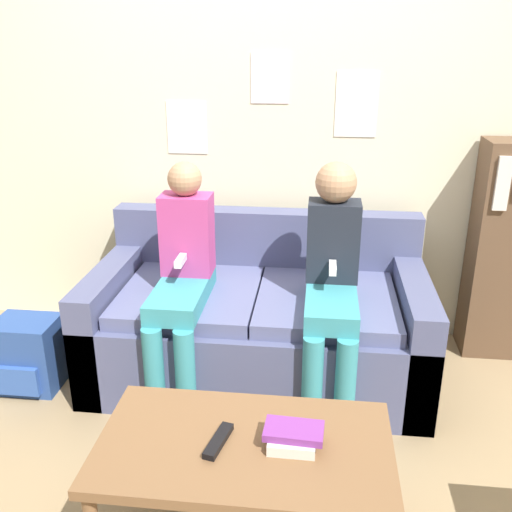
{
  "coord_description": "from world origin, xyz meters",
  "views": [
    {
      "loc": [
        0.28,
        -2.04,
        1.63
      ],
      "look_at": [
        0.0,
        0.42,
        0.69
      ],
      "focal_mm": 40.0,
      "sensor_mm": 36.0,
      "label": 1
    }
  ],
  "objects_px": {
    "tv_remote": "(218,441)",
    "person_right": "(332,275)",
    "person_left": "(182,274)",
    "backpack": "(29,355)",
    "couch": "(259,323)",
    "coffee_table": "(244,454)"
  },
  "relations": [
    {
      "from": "couch",
      "to": "tv_remote",
      "type": "height_order",
      "value": "couch"
    },
    {
      "from": "tv_remote",
      "to": "backpack",
      "type": "height_order",
      "value": "tv_remote"
    },
    {
      "from": "couch",
      "to": "backpack",
      "type": "relative_size",
      "value": 4.58
    },
    {
      "from": "couch",
      "to": "person_left",
      "type": "height_order",
      "value": "person_left"
    },
    {
      "from": "person_left",
      "to": "person_right",
      "type": "distance_m",
      "value": 0.69
    },
    {
      "from": "couch",
      "to": "person_right",
      "type": "height_order",
      "value": "person_right"
    },
    {
      "from": "person_left",
      "to": "tv_remote",
      "type": "distance_m",
      "value": 0.99
    },
    {
      "from": "person_right",
      "to": "tv_remote",
      "type": "xyz_separation_m",
      "value": [
        -0.36,
        -0.91,
        -0.22
      ]
    },
    {
      "from": "couch",
      "to": "person_right",
      "type": "relative_size",
      "value": 1.47
    },
    {
      "from": "tv_remote",
      "to": "backpack",
      "type": "xyz_separation_m",
      "value": [
        -1.1,
        0.82,
        -0.24
      ]
    },
    {
      "from": "backpack",
      "to": "couch",
      "type": "bearing_deg",
      "value": 14.36
    },
    {
      "from": "coffee_table",
      "to": "backpack",
      "type": "distance_m",
      "value": 1.44
    },
    {
      "from": "couch",
      "to": "person_right",
      "type": "bearing_deg",
      "value": -28.37
    },
    {
      "from": "couch",
      "to": "person_left",
      "type": "distance_m",
      "value": 0.52
    },
    {
      "from": "person_left",
      "to": "person_right",
      "type": "xyz_separation_m",
      "value": [
        0.69,
        0.01,
        0.02
      ]
    },
    {
      "from": "person_left",
      "to": "person_right",
      "type": "height_order",
      "value": "person_right"
    },
    {
      "from": "tv_remote",
      "to": "backpack",
      "type": "bearing_deg",
      "value": 155.99
    },
    {
      "from": "tv_remote",
      "to": "backpack",
      "type": "distance_m",
      "value": 1.39
    },
    {
      "from": "person_right",
      "to": "person_left",
      "type": "bearing_deg",
      "value": -179.42
    },
    {
      "from": "person_left",
      "to": "tv_remote",
      "type": "relative_size",
      "value": 6.35
    },
    {
      "from": "couch",
      "to": "tv_remote",
      "type": "xyz_separation_m",
      "value": [
        -0.01,
        -1.11,
        0.15
      ]
    },
    {
      "from": "tv_remote",
      "to": "person_right",
      "type": "bearing_deg",
      "value": 81.06
    }
  ]
}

